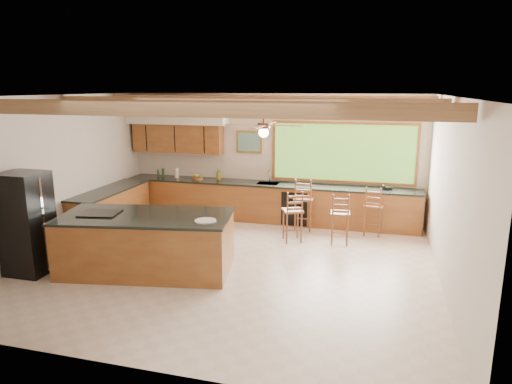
# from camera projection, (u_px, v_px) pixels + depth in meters

# --- Properties ---
(ground) EXTENTS (7.20, 7.20, 0.00)m
(ground) POSITION_uv_depth(u_px,v_px,m) (230.00, 265.00, 8.27)
(ground) COLOR beige
(ground) RESTS_ON ground
(room_shell) EXTENTS (7.27, 6.54, 3.02)m
(room_shell) POSITION_uv_depth(u_px,v_px,m) (231.00, 139.00, 8.43)
(room_shell) COLOR beige
(room_shell) RESTS_ON ground
(counter_run) EXTENTS (7.12, 3.10, 1.22)m
(counter_run) POSITION_uv_depth(u_px,v_px,m) (230.00, 204.00, 10.74)
(counter_run) COLOR brown
(counter_run) RESTS_ON ground
(island) EXTENTS (3.10, 1.85, 1.03)m
(island) POSITION_uv_depth(u_px,v_px,m) (147.00, 243.00, 7.90)
(island) COLOR brown
(island) RESTS_ON ground
(refrigerator) EXTENTS (0.70, 0.67, 1.76)m
(refrigerator) POSITION_uv_depth(u_px,v_px,m) (27.00, 223.00, 7.75)
(refrigerator) COLOR black
(refrigerator) RESTS_ON ground
(bar_stool_a) EXTENTS (0.43, 0.43, 1.19)m
(bar_stool_a) POSITION_uv_depth(u_px,v_px,m) (304.00, 200.00, 10.11)
(bar_stool_a) COLOR brown
(bar_stool_a) RESTS_ON ground
(bar_stool_b) EXTENTS (0.52, 0.52, 1.09)m
(bar_stool_b) POSITION_uv_depth(u_px,v_px,m) (292.00, 212.00, 9.36)
(bar_stool_b) COLOR brown
(bar_stool_b) RESTS_ON ground
(bar_stool_c) EXTENTS (0.42, 0.42, 1.07)m
(bar_stool_c) POSITION_uv_depth(u_px,v_px,m) (340.00, 214.00, 9.21)
(bar_stool_c) COLOR brown
(bar_stool_c) RESTS_ON ground
(bar_stool_d) EXTENTS (0.43, 0.43, 1.08)m
(bar_stool_d) POSITION_uv_depth(u_px,v_px,m) (374.00, 207.00, 9.75)
(bar_stool_d) COLOR brown
(bar_stool_d) RESTS_ON ground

